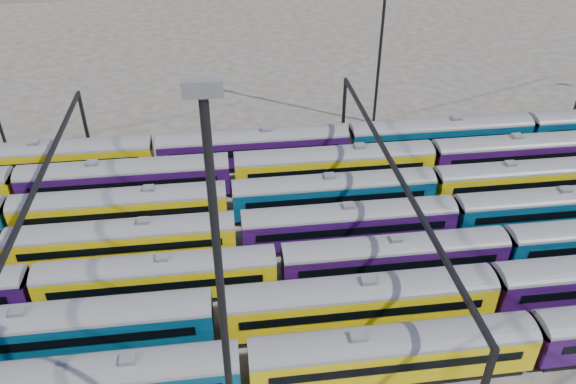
{
  "coord_description": "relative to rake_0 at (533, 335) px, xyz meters",
  "views": [
    {
      "loc": [
        -4.38,
        -39.85,
        32.79
      ],
      "look_at": [
        1.32,
        4.72,
        3.0
      ],
      "focal_mm": 35.0,
      "sensor_mm": 36.0,
      "label": 1
    }
  ],
  "objects": [
    {
      "name": "ground",
      "position": [
        -16.19,
        15.0,
        -2.62
      ],
      "size": [
        500.0,
        500.0,
        0.0
      ],
      "primitive_type": "plane",
      "color": "#3D3934",
      "rests_on": "ground"
    },
    {
      "name": "rake_0",
      "position": [
        0.0,
        0.0,
        0.0
      ],
      "size": [
        121.42,
        2.96,
        4.98
      ],
      "color": "black",
      "rests_on": "ground"
    },
    {
      "name": "rake_1",
      "position": [
        -11.38,
        5.0,
        0.13
      ],
      "size": [
        105.91,
        3.1,
        5.23
      ],
      "color": "black",
      "rests_on": "ground"
    },
    {
      "name": "rake_2",
      "position": [
        -36.42,
        10.0,
        -0.1
      ],
      "size": [
        116.71,
        2.85,
        4.79
      ],
      "color": "black",
      "rests_on": "ground"
    },
    {
      "name": "rake_3",
      "position": [
        -19.92,
        15.0,
        -0.05
      ],
      "size": [
        119.37,
        2.91,
        4.9
      ],
      "color": "black",
      "rests_on": "ground"
    },
    {
      "name": "rake_4",
      "position": [
        -30.69,
        20.0,
        0.0
      ],
      "size": [
        101.23,
        2.97,
        4.99
      ],
      "color": "black",
      "rests_on": "ground"
    },
    {
      "name": "rake_5",
      "position": [
        -20.05,
        25.0,
        0.15
      ],
      "size": [
        128.24,
        3.13,
        5.27
      ],
      "color": "black",
      "rests_on": "ground"
    },
    {
      "name": "rake_6",
      "position": [
        -28.22,
        30.0,
        0.16
      ],
      "size": [
        128.86,
        3.14,
        5.3
      ],
      "color": "black",
      "rests_on": "ground"
    },
    {
      "name": "gantry_1",
      "position": [
        -36.19,
        15.0,
        4.17
      ],
      "size": [
        0.35,
        40.35,
        8.03
      ],
      "color": "black",
      "rests_on": "ground"
    },
    {
      "name": "gantry_2",
      "position": [
        -6.19,
        15.0,
        4.17
      ],
      "size": [
        0.35,
        40.35,
        8.03
      ],
      "color": "black",
      "rests_on": "ground"
    },
    {
      "name": "mast_2",
      "position": [
        -21.19,
        -7.0,
        11.35
      ],
      "size": [
        1.4,
        0.5,
        25.6
      ],
      "color": "black",
      "rests_on": "ground"
    },
    {
      "name": "mast_3",
      "position": [
        -1.19,
        39.0,
        11.35
      ],
      "size": [
        1.4,
        0.5,
        25.6
      ],
      "color": "black",
      "rests_on": "ground"
    }
  ]
}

